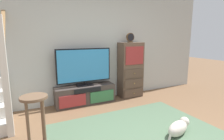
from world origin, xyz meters
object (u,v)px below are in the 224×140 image
at_px(desk_clock, 130,38).
at_px(dog, 179,128).
at_px(media_console, 85,95).
at_px(television, 84,66).
at_px(side_cabinet, 131,70).
at_px(bar_stool_near, 35,111).

bearing_deg(desk_clock, dog, -98.68).
bearing_deg(media_console, television, 90.00).
xyz_separation_m(side_cabinet, bar_stool_near, (-2.31, -1.37, -0.12)).
height_order(media_console, dog, media_console).
xyz_separation_m(media_console, dog, (0.88, -1.91, -0.09)).
relative_size(television, dog, 2.31).
bearing_deg(dog, television, 114.34).
relative_size(media_console, side_cabinet, 0.98).
height_order(bar_stool_near, dog, bar_stool_near).
distance_m(desk_clock, dog, 2.36).
distance_m(media_console, dog, 2.10).
height_order(television, bar_stool_near, television).
bearing_deg(side_cabinet, television, 179.35).
distance_m(television, desk_clock, 1.32).
height_order(side_cabinet, bar_stool_near, side_cabinet).
height_order(desk_clock, dog, desk_clock).
bearing_deg(desk_clock, bar_stool_near, -149.33).
xyz_separation_m(media_console, bar_stool_near, (-1.11, -1.36, 0.35)).
xyz_separation_m(media_console, desk_clock, (1.17, -0.00, 1.27)).
distance_m(media_console, side_cabinet, 1.29).
distance_m(television, dog, 2.25).
height_order(television, side_cabinet, side_cabinet).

